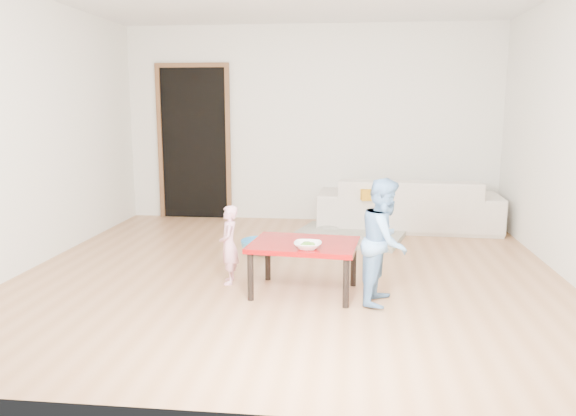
% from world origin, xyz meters
% --- Properties ---
extents(floor, '(5.00, 5.00, 0.01)m').
position_xyz_m(floor, '(0.00, 0.00, 0.00)').
color(floor, '#AA7548').
rests_on(floor, ground).
extents(back_wall, '(5.00, 0.02, 2.60)m').
position_xyz_m(back_wall, '(0.00, 2.50, 1.30)').
color(back_wall, white).
rests_on(back_wall, floor).
extents(left_wall, '(0.02, 5.00, 2.60)m').
position_xyz_m(left_wall, '(-2.50, 0.00, 1.30)').
color(left_wall, white).
rests_on(left_wall, floor).
extents(doorway, '(1.02, 0.08, 2.11)m').
position_xyz_m(doorway, '(-1.60, 2.48, 1.02)').
color(doorway, brown).
rests_on(doorway, back_wall).
extents(sofa, '(2.28, 0.98, 0.65)m').
position_xyz_m(sofa, '(1.28, 2.05, 0.33)').
color(sofa, beige).
rests_on(sofa, floor).
extents(cushion, '(0.57, 0.53, 0.13)m').
position_xyz_m(cushion, '(0.88, 1.81, 0.50)').
color(cushion, orange).
rests_on(cushion, sofa).
extents(red_table, '(0.93, 0.74, 0.43)m').
position_xyz_m(red_table, '(0.18, -0.59, 0.22)').
color(red_table, maroon).
rests_on(red_table, floor).
extents(bowl, '(0.22, 0.22, 0.05)m').
position_xyz_m(bowl, '(0.22, -0.79, 0.46)').
color(bowl, white).
rests_on(bowl, red_table).
extents(broccoli, '(0.12, 0.12, 0.06)m').
position_xyz_m(broccoli, '(0.22, -0.79, 0.46)').
color(broccoli, '#2D5919').
rests_on(broccoli, red_table).
extents(child_pink, '(0.21, 0.28, 0.69)m').
position_xyz_m(child_pink, '(-0.50, -0.40, 0.35)').
color(child_pink, pink).
rests_on(child_pink, floor).
extents(child_blue, '(0.49, 0.56, 1.00)m').
position_xyz_m(child_blue, '(0.83, -0.74, 0.50)').
color(child_blue, '#5AA0D0').
rests_on(child_blue, floor).
extents(basin, '(0.43, 0.43, 0.13)m').
position_xyz_m(basin, '(-0.39, 0.66, 0.07)').
color(basin, '#3388C2').
rests_on(basin, floor).
extents(blanket, '(1.46, 1.31, 0.06)m').
position_xyz_m(blanket, '(0.54, 1.43, 0.03)').
color(blanket, '#B9B6A3').
rests_on(blanket, floor).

